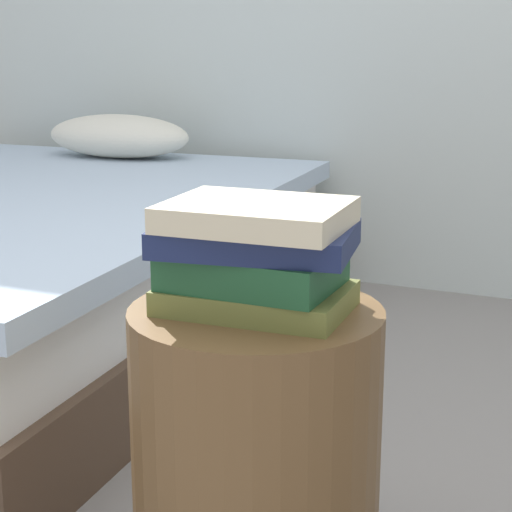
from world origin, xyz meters
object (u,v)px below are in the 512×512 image
object	(u,v)px
side_table	(256,467)
book_olive	(258,297)
book_forest	(252,269)
book_cream	(257,215)
book_navy	(255,238)

from	to	relation	value
side_table	book_olive	world-z (taller)	book_olive
book_olive	book_forest	distance (m)	0.05
book_olive	book_cream	xyz separation A→B (m)	(0.00, -0.01, 0.13)
side_table	book_forest	bearing A→B (deg)	-145.24
side_table	book_navy	world-z (taller)	book_navy
book_olive	book_forest	size ratio (longest dim) A/B	1.11
side_table	book_forest	distance (m)	0.32
book_olive	book_forest	xyz separation A→B (m)	(-0.01, -0.01, 0.05)
side_table	book_navy	xyz separation A→B (m)	(-0.00, 0.00, 0.37)
book_cream	book_forest	bearing A→B (deg)	148.98
book_olive	book_navy	size ratio (longest dim) A/B	0.96
book_forest	book_cream	bearing A→B (deg)	-28.15
book_navy	book_cream	size ratio (longest dim) A/B	1.10
book_cream	book_navy	bearing A→B (deg)	119.20
book_navy	book_cream	xyz separation A→B (m)	(0.01, -0.01, 0.04)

